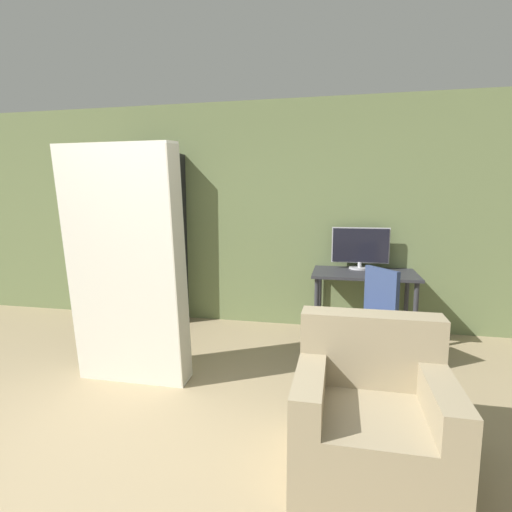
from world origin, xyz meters
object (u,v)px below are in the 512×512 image
monitor (360,247)px  office_chair (366,332)px  mattress_near (127,267)px  bookshelf (148,239)px  armchair (371,415)px

monitor → office_chair: (0.02, -1.17, -0.61)m
office_chair → mattress_near: 2.12m
office_chair → bookshelf: bearing=155.8°
mattress_near → armchair: mattress_near is taller
monitor → armchair: bearing=-90.6°
bookshelf → mattress_near: bookshelf is taller
monitor → bookshelf: 2.63m
bookshelf → mattress_near: bearing=-68.2°
office_chair → armchair: bearing=-92.1°
bookshelf → armchair: bookshelf is taller
bookshelf → armchair: (2.61, -2.46, -0.72)m
office_chair → bookshelf: (-2.65, 1.19, 0.65)m
monitor → office_chair: size_ratio=0.68×
armchair → monitor: bearing=89.4°
office_chair → monitor: bearing=91.1°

